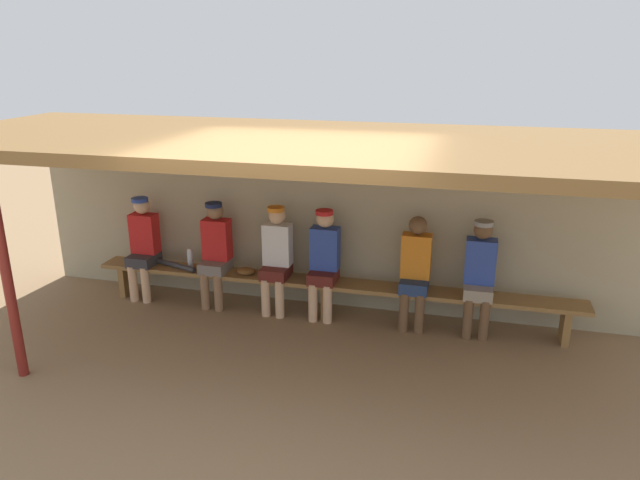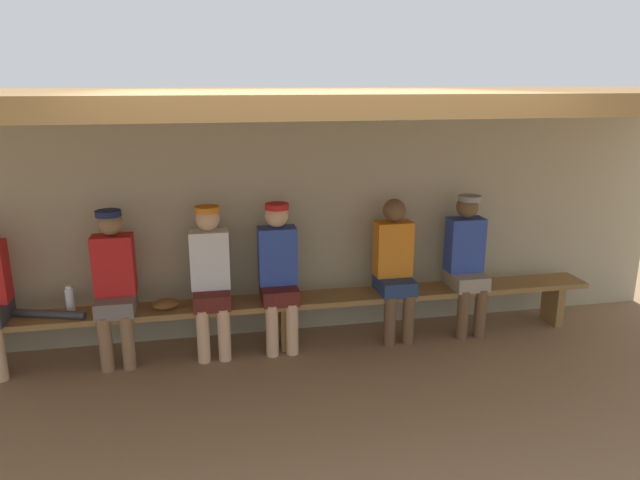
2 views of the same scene
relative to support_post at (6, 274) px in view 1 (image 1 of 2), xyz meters
The scene contains 14 objects.
ground_plane 2.93m from the support_post, 11.69° to the left, with size 24.00×24.00×0.00m, color #8C6D4C.
back_wall 3.68m from the support_post, 43.81° to the left, with size 8.00×0.20×2.20m, color tan.
dugout_roof 3.16m from the support_post, 25.18° to the left, with size 8.00×2.80×0.12m, color brown.
support_post is the anchor object (origin of this frame).
bench 3.46m from the support_post, 38.31° to the left, with size 6.00×0.36×0.46m.
player_in_blue 2.45m from the support_post, 59.99° to the left, with size 0.34×0.42×1.34m.
player_leftmost 2.14m from the support_post, 84.53° to the left, with size 0.34×0.42×1.34m.
player_shirtless_tan 4.92m from the support_post, 25.37° to the left, with size 0.34×0.42×1.34m.
player_in_red 3.38m from the support_post, 38.74° to the left, with size 0.34×0.42×1.34m.
player_with_sunglasses 2.94m from the support_post, 46.15° to the left, with size 0.34×0.42×1.34m.
player_in_white 4.28m from the support_post, 29.53° to the left, with size 0.34×0.42×1.34m.
water_bottle_orange 2.36m from the support_post, 68.76° to the left, with size 0.07×0.07×0.24m.
baseball_glove_dark_brown 2.70m from the support_post, 51.82° to the left, with size 0.24×0.17×0.09m, color brown.
baseball_bat 2.26m from the support_post, 75.09° to the left, with size 0.07×0.07×0.88m, color #333338.
Camera 1 is at (1.57, -4.92, 3.17)m, focal length 33.17 mm.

